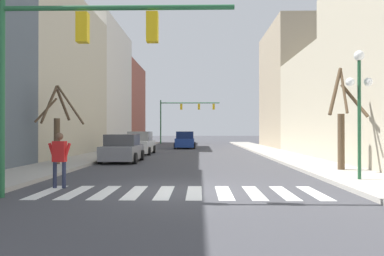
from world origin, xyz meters
The scene contains 13 objects.
ground_plane centered at (0.00, 0.00, 0.00)m, with size 240.00×240.00×0.00m, color #424247.
building_row_left centered at (-11.04, 21.11, 6.03)m, with size 6.00×54.09×13.27m.
building_row_right centered at (11.04, 16.51, 5.13)m, with size 6.00×40.98×12.86m.
crosswalk_stripes centered at (0.00, -0.30, 0.00)m, with size 8.55×2.60×0.01m.
traffic_signal_near centered at (-2.99, -1.23, 4.15)m, with size 6.61×0.28×5.71m.
traffic_signal_far centered at (-1.74, 41.92, 4.70)m, with size 8.53×0.28×6.23m.
street_lamp_right_corner centered at (6.28, 1.76, 3.37)m, with size 0.95×0.36×4.57m.
car_parked_left_far centered at (-4.07, 17.91, 0.83)m, with size 2.01×4.89×1.80m.
car_parked_right_far centered at (-0.90, 27.77, 0.82)m, with size 2.18×4.64×1.78m.
car_parked_left_mid centered at (-3.99, 10.58, 0.77)m, with size 2.18×4.13×1.65m.
pedestrian_near_right_corner centered at (-3.97, 0.52, 1.07)m, with size 0.78×0.27×1.80m.
street_tree_right_far centered at (-6.74, 7.51, 2.07)m, with size 2.49×1.81×4.09m.
street_tree_left_near centered at (6.85, 4.90, 2.14)m, with size 1.68×1.31×4.52m.
Camera 1 is at (0.60, -11.60, 1.88)m, focal length 35.00 mm.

